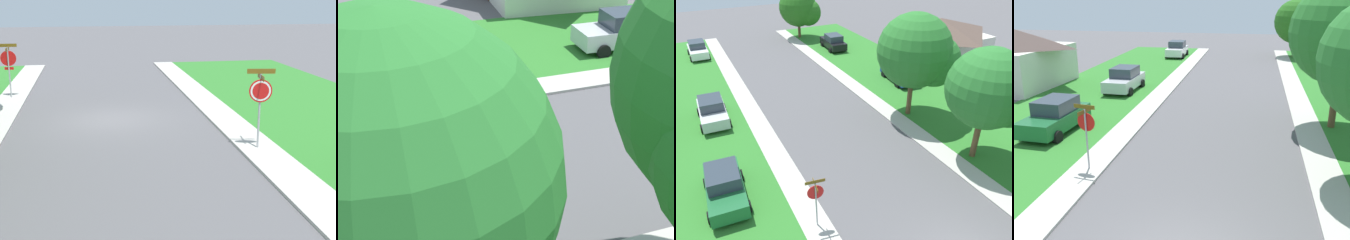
# 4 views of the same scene
# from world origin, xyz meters

# --- Properties ---
(sidewalk_west) EXTENTS (1.40, 56.00, 0.10)m
(sidewalk_west) POSITION_xyz_m (-4.70, 12.00, 0.05)
(sidewalk_west) COLOR #B7B2A8
(sidewalk_west) RESTS_ON ground
(lawn_west) EXTENTS (8.00, 56.00, 0.08)m
(lawn_west) POSITION_xyz_m (-9.40, 12.00, 0.04)
(lawn_west) COLOR #2D7528
(lawn_west) RESTS_ON ground
(car_green_far_down_street) EXTENTS (2.23, 4.40, 1.76)m
(car_green_far_down_street) POSITION_xyz_m (-8.11, 8.64, 0.87)
(car_green_far_down_street) COLOR #1E6033
(car_green_far_down_street) RESTS_ON ground
(car_silver_kerbside_mid) EXTENTS (2.13, 4.35, 1.76)m
(car_silver_kerbside_mid) POSITION_xyz_m (-7.47, 17.53, 0.87)
(car_silver_kerbside_mid) COLOR silver
(car_silver_kerbside_mid) RESTS_ON ground
(tree_sidewalk_mid) EXTENTS (4.98, 4.63, 6.93)m
(tree_sidewalk_mid) POSITION_xyz_m (6.38, 5.44, 4.46)
(tree_sidewalk_mid) COLOR brown
(tree_sidewalk_mid) RESTS_ON ground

